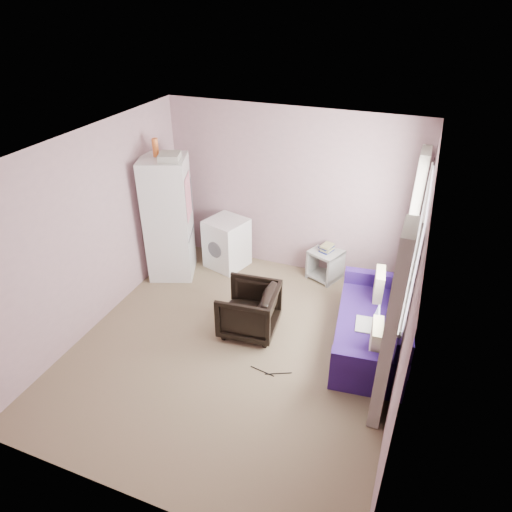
{
  "coord_description": "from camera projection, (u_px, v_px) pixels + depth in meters",
  "views": [
    {
      "loc": [
        1.8,
        -3.92,
        3.87
      ],
      "look_at": [
        0.05,
        0.6,
        1.0
      ],
      "focal_mm": 32.0,
      "sensor_mm": 36.0,
      "label": 1
    }
  ],
  "objects": [
    {
      "name": "floor_cables",
      "position": [
        270.0,
        372.0,
        5.3
      ],
      "size": [
        0.49,
        0.15,
        0.01
      ],
      "rotation": [
        0.0,
        0.0,
        0.18
      ],
      "color": "black",
      "rests_on": "ground"
    },
    {
      "name": "side_table",
      "position": [
        325.0,
        262.0,
        6.9
      ],
      "size": [
        0.55,
        0.55,
        0.58
      ],
      "rotation": [
        0.0,
        0.0,
        -0.39
      ],
      "color": "#A1A4A0",
      "rests_on": "ground"
    },
    {
      "name": "sofa",
      "position": [
        375.0,
        328.0,
        5.54
      ],
      "size": [
        1.0,
        1.86,
        0.8
      ],
      "rotation": [
        0.0,
        0.0,
        0.11
      ],
      "color": "navy",
      "rests_on": "ground"
    },
    {
      "name": "armchair",
      "position": [
        249.0,
        308.0,
        5.78
      ],
      "size": [
        0.72,
        0.76,
        0.71
      ],
      "primitive_type": "imported",
      "rotation": [
        0.0,
        0.0,
        -1.47
      ],
      "color": "black",
      "rests_on": "ground"
    },
    {
      "name": "window_dressing",
      "position": [
        403.0,
        272.0,
        5.12
      ],
      "size": [
        0.17,
        2.62,
        2.18
      ],
      "color": "white",
      "rests_on": "ground"
    },
    {
      "name": "fridge",
      "position": [
        169.0,
        218.0,
        6.69
      ],
      "size": [
        0.82,
        0.82,
        2.1
      ],
      "rotation": [
        0.0,
        0.0,
        0.36
      ],
      "color": "silver",
      "rests_on": "ground"
    },
    {
      "name": "room",
      "position": [
        234.0,
        261.0,
        5.04
      ],
      "size": [
        3.84,
        4.24,
        2.54
      ],
      "color": "#827055",
      "rests_on": "ground"
    },
    {
      "name": "washing_machine",
      "position": [
        227.0,
        242.0,
        7.15
      ],
      "size": [
        0.7,
        0.7,
        0.79
      ],
      "rotation": [
        0.0,
        0.0,
        -0.29
      ],
      "color": "silver",
      "rests_on": "ground"
    }
  ]
}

